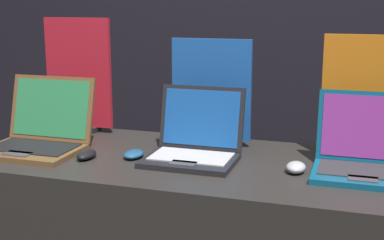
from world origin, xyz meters
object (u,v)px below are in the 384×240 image
at_px(laptop_front, 39,134).
at_px(mouse_middle, 134,154).
at_px(laptop_middle, 195,143).
at_px(mouse_back, 296,167).
at_px(promo_stand_back, 367,100).
at_px(promo_stand_front, 79,78).
at_px(laptop_back, 364,156).
at_px(mouse_front, 87,155).
at_px(promo_stand_middle, 211,95).

height_order(laptop_front, mouse_middle, laptop_front).
height_order(laptop_middle, mouse_back, laptop_middle).
distance_m(mouse_middle, promo_stand_back, 0.89).
relative_size(promo_stand_front, laptop_back, 1.53).
bearing_deg(promo_stand_front, promo_stand_back, -2.55).
distance_m(laptop_middle, laptop_back, 0.60).
relative_size(laptop_front, mouse_front, 3.52).
distance_m(laptop_front, laptop_middle, 0.63).
xyz_separation_m(laptop_back, promo_stand_back, (-0.00, 0.20, 0.16)).
height_order(laptop_front, mouse_back, laptop_front).
bearing_deg(laptop_back, promo_stand_front, 168.38).
bearing_deg(mouse_back, promo_stand_middle, 144.29).
relative_size(laptop_back, mouse_back, 3.63).
bearing_deg(promo_stand_front, laptop_back, -11.62).
relative_size(laptop_middle, mouse_middle, 3.25).
bearing_deg(mouse_middle, laptop_front, -179.36).
bearing_deg(laptop_front, mouse_front, -13.78).
xyz_separation_m(promo_stand_front, mouse_back, (1.01, -0.32, -0.22)).
bearing_deg(promo_stand_front, laptop_front, -90.00).
bearing_deg(laptop_back, promo_stand_middle, 160.97).
height_order(mouse_middle, promo_stand_middle, promo_stand_middle).
bearing_deg(mouse_middle, laptop_middle, 14.52).
distance_m(mouse_front, mouse_back, 0.77).
xyz_separation_m(laptop_front, mouse_back, (1.01, 0.01, -0.05)).
height_order(laptop_front, promo_stand_back, promo_stand_back).
distance_m(promo_stand_front, promo_stand_middle, 0.63).
bearing_deg(promo_stand_front, mouse_back, -17.57).
height_order(laptop_front, laptop_middle, laptop_front).
xyz_separation_m(mouse_front, promo_stand_front, (-0.24, 0.39, 0.23)).
bearing_deg(promo_stand_front, mouse_front, -58.22).
relative_size(laptop_middle, promo_stand_middle, 0.76).
xyz_separation_m(promo_stand_front, mouse_middle, (0.41, -0.33, -0.23)).
distance_m(mouse_middle, mouse_back, 0.60).
distance_m(laptop_front, mouse_front, 0.25).
xyz_separation_m(mouse_front, mouse_middle, (0.16, 0.06, -0.00)).
relative_size(mouse_front, promo_stand_front, 0.21).
bearing_deg(mouse_front, promo_stand_middle, 41.74).
distance_m(promo_stand_front, mouse_back, 1.08).
distance_m(promo_stand_middle, laptop_back, 0.65).
bearing_deg(laptop_front, laptop_middle, 5.65).
distance_m(laptop_front, promo_stand_back, 1.27).
bearing_deg(promo_stand_middle, laptop_front, -155.55).
height_order(mouse_middle, promo_stand_back, promo_stand_back).
xyz_separation_m(mouse_back, promo_stand_back, (0.22, 0.26, 0.20)).
height_order(promo_stand_front, promo_stand_back, promo_stand_front).
distance_m(mouse_front, promo_stand_middle, 0.55).
bearing_deg(promo_stand_middle, mouse_middle, -128.36).
height_order(mouse_front, laptop_back, laptop_back).
bearing_deg(laptop_middle, laptop_front, -174.35).
distance_m(laptop_front, mouse_middle, 0.41).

